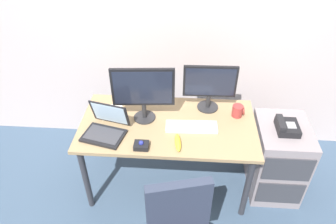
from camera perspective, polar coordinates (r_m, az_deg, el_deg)
ground_plane at (r=3.07m, az=0.00°, el=-12.26°), size 8.00×8.00×0.00m
back_wall at (r=2.85m, az=1.05°, el=18.29°), size 6.00×0.10×2.80m
desk at (r=2.62m, az=0.00°, el=-3.41°), size 1.43×0.74×0.71m
file_cabinet at (r=2.94m, az=19.04°, el=-7.96°), size 0.42×0.53×0.70m
desk_phone at (r=2.67m, az=20.59°, el=-2.47°), size 0.17×0.20×0.09m
monitor_main at (r=2.46m, az=-4.52°, el=3.88°), size 0.49×0.18×0.47m
monitor_side at (r=2.62m, az=7.54°, el=4.89°), size 0.44×0.18×0.41m
keyboard at (r=2.52m, az=4.26°, el=-2.63°), size 0.41×0.15×0.03m
laptop at (r=2.49m, az=-11.14°, el=-2.73°), size 0.37×0.34×0.23m
trackball_mouse at (r=2.35m, az=-4.83°, el=-5.99°), size 0.11×0.09×0.07m
coffee_mug at (r=2.68m, az=12.46°, el=0.20°), size 0.10×0.09×0.10m
paper_notepad at (r=2.71m, az=-9.91°, el=-0.05°), size 0.17×0.22×0.01m
banana at (r=2.37m, az=1.80°, el=-5.49°), size 0.07×0.19×0.04m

